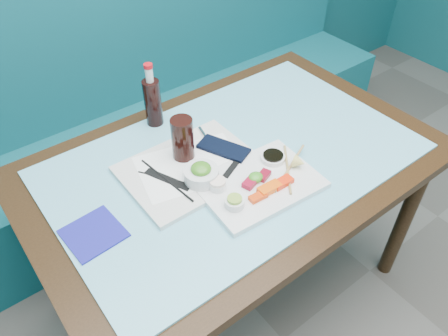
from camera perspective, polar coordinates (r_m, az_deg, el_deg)
booth_bench at (r=2.29m, az=-11.98°, el=4.96°), size 3.00×0.56×1.17m
dining_table at (r=1.54m, az=1.37°, el=-1.24°), size 1.40×0.90×0.75m
glass_top at (r=1.48m, az=1.43°, el=1.20°), size 1.22×0.76×0.01m
sashimi_plate at (r=1.38m, az=4.53°, el=-2.03°), size 0.39×0.29×0.02m
salmon_left at (r=1.32m, az=4.48°, el=-3.77°), size 0.06×0.03×0.01m
salmon_mid at (r=1.34m, az=5.96°, el=-2.64°), size 0.08×0.04×0.02m
salmon_right at (r=1.37m, az=7.66°, el=-1.87°), size 0.07×0.03×0.02m
tuna_left at (r=1.36m, az=3.47°, el=-1.91°), size 0.06×0.05×0.02m
tuna_right at (r=1.38m, az=5.21°, el=-0.96°), size 0.06×0.05×0.02m
seaweed_garnish at (r=1.37m, az=4.14°, el=-1.21°), size 0.06×0.06×0.03m
ramekin_wasabi at (r=1.29m, az=1.38°, el=-4.57°), size 0.07×0.07×0.02m
wasabi_fill at (r=1.28m, az=1.39°, el=-4.05°), size 0.05×0.05×0.01m
ramekin_ginger at (r=1.34m, az=-0.85°, el=-2.28°), size 0.07×0.07×0.02m
ginger_fill at (r=1.33m, az=-0.85°, el=-1.78°), size 0.06×0.06×0.01m
soy_dish at (r=1.45m, az=6.41°, el=1.33°), size 0.08×0.08×0.02m
soy_fill at (r=1.44m, az=6.44°, el=1.66°), size 0.09×0.09×0.01m
lemon_wedge at (r=1.42m, az=9.80°, el=0.73°), size 0.06×0.05×0.05m
chopstick_sleeve at (r=1.42m, az=1.33°, el=0.37°), size 0.13×0.07×0.00m
wooden_chopstick_a at (r=1.42m, az=8.30°, el=-0.08°), size 0.15×0.18×0.01m
wooden_chopstick_b at (r=1.43m, az=8.59°, el=0.09°), size 0.23×0.11×0.01m
serving_tray at (r=1.44m, az=-4.35°, el=-0.01°), size 0.43×0.33×0.02m
paper_placemat at (r=1.43m, az=-4.37°, el=0.26°), size 0.38×0.31×0.00m
seaweed_bowl at (r=1.36m, az=-2.99°, el=-0.92°), size 0.12×0.12×0.04m
seaweed_salad at (r=1.35m, az=-3.03°, el=-0.10°), size 0.07×0.07×0.03m
cola_glass at (r=1.42m, az=-5.43°, el=3.82°), size 0.09×0.09×0.15m
navy_pouch at (r=1.48m, az=-0.07°, el=2.55°), size 0.14×0.19×0.01m
fork at (r=1.55m, az=-2.61°, el=4.39°), size 0.03×0.09×0.01m
black_chopstick_a at (r=1.39m, az=-7.52°, el=-1.55°), size 0.04×0.26×0.01m
black_chopstick_b at (r=1.39m, az=-7.24°, el=-1.43°), size 0.12×0.18×0.01m
tray_sleeve at (r=1.39m, az=-7.38°, el=-1.51°), size 0.09×0.16×0.00m
cola_bottle_body at (r=1.61m, az=-9.28°, el=8.41°), size 0.06×0.06×0.18m
cola_bottle_neck at (r=1.55m, az=-9.75°, el=11.93°), size 0.03×0.03×0.05m
cola_bottle_cap at (r=1.53m, az=-9.89°, el=13.00°), size 0.04×0.04×0.01m
blue_napkin at (r=1.30m, az=-16.67°, el=-8.18°), size 0.16×0.16×0.01m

